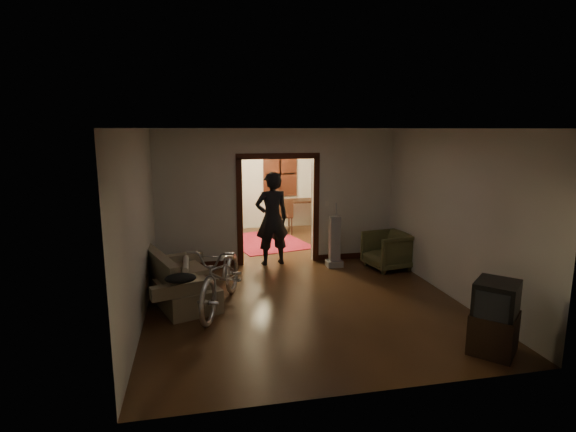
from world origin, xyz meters
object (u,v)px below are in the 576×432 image
object	(u,v)px
desk	(299,215)
bicycle	(222,275)
sofa	(180,277)
armchair	(388,250)
person	(272,219)
locker	(209,204)

from	to	relation	value
desk	bicycle	bearing A→B (deg)	-110.62
sofa	armchair	distance (m)	4.20
armchair	desk	bearing A→B (deg)	-177.32
bicycle	person	bearing A→B (deg)	80.61
armchair	desk	xyz separation A→B (m)	(-0.92, 4.01, 0.04)
bicycle	locker	bearing A→B (deg)	109.10
armchair	desk	size ratio (longest dim) A/B	0.74
bicycle	armchair	xyz separation A→B (m)	(3.43, 1.40, -0.16)
armchair	desk	world-z (taller)	desk
sofa	person	bearing A→B (deg)	23.38
bicycle	person	size ratio (longest dim) A/B	1.05
armchair	locker	bearing A→B (deg)	-148.53
person	armchair	bearing A→B (deg)	153.16
person	locker	size ratio (longest dim) A/B	1.17
sofa	desk	xyz separation A→B (m)	(3.17, 4.95, 0.00)
sofa	person	xyz separation A→B (m)	(1.84, 1.72, 0.57)
armchair	locker	xyz separation A→B (m)	(-3.44, 3.85, 0.46)
sofa	bicycle	bearing A→B (deg)	-54.02
desk	armchair	bearing A→B (deg)	-72.83
person	sofa	bearing A→B (deg)	35.36
bicycle	desk	distance (m)	5.96
sofa	bicycle	distance (m)	0.81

